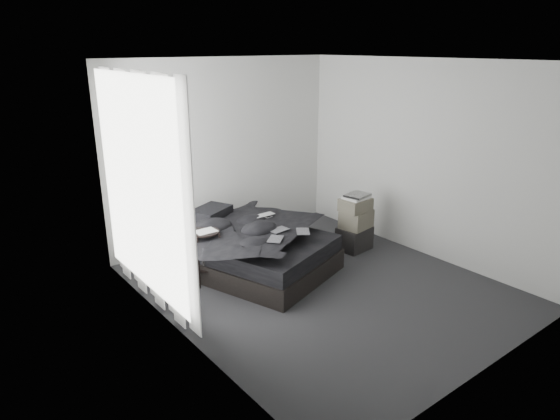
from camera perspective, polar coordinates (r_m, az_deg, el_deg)
floor at (r=6.08m, az=4.69°, el=-8.62°), size 3.60×4.20×0.01m
ceiling at (r=5.42m, az=5.43°, el=16.68°), size 3.60×4.20×0.01m
wall_back at (r=7.24m, az=-6.37°, el=6.71°), size 3.60×0.01×2.60m
wall_front at (r=4.39m, az=23.96°, el=-2.64°), size 3.60×0.01×2.60m
wall_left at (r=4.62m, az=-11.60°, el=-0.34°), size 0.01×4.20×2.60m
wall_right at (r=6.93m, az=16.10°, el=5.56°), size 0.01×4.20×2.60m
window_left at (r=5.41m, az=-15.75°, el=2.63°), size 0.02×2.00×2.30m
curtain_left at (r=5.44m, az=-15.20°, el=2.02°), size 0.06×2.12×2.48m
bed at (r=6.43m, az=-3.05°, el=-5.75°), size 1.93×2.22×0.25m
mattress at (r=6.34m, az=-3.08°, el=-3.88°), size 1.86×2.15×0.20m
duvet at (r=6.24m, az=-2.78°, el=-2.20°), size 1.81×1.95×0.22m
pillow_lower at (r=6.69m, az=-8.32°, el=-1.35°), size 0.65×0.54×0.13m
pillow_upper at (r=6.68m, az=-7.89°, el=-0.24°), size 0.63×0.55×0.12m
laptop at (r=6.51m, az=-1.63°, el=-0.16°), size 0.30×0.19×0.02m
comic_a at (r=5.78m, az=-0.53°, el=-2.70°), size 0.28×0.27×0.01m
comic_b at (r=6.06m, az=-0.13°, el=-1.63°), size 0.25×0.18×0.01m
comic_c at (r=6.01m, az=2.65°, el=-1.75°), size 0.26×0.28×0.01m
side_stand at (r=6.09m, az=-8.47°, el=-5.33°), size 0.41×0.41×0.65m
papers at (r=5.96m, az=-8.50°, el=-2.44°), size 0.25×0.19×0.01m
floor_books at (r=6.23m, az=-9.18°, el=-7.37°), size 0.15×0.21×0.14m
box_lower at (r=7.11m, az=8.49°, el=-3.20°), size 0.47×0.39×0.33m
box_mid at (r=7.01m, az=8.71°, el=-1.02°), size 0.46×0.39×0.25m
box_upper at (r=6.93m, az=8.63°, el=0.61°), size 0.41×0.34×0.17m
art_book_white at (r=6.91m, az=8.72°, el=1.44°), size 0.36×0.30×0.03m
art_book_snake at (r=6.90m, az=8.84°, el=1.70°), size 0.37×0.32×0.03m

